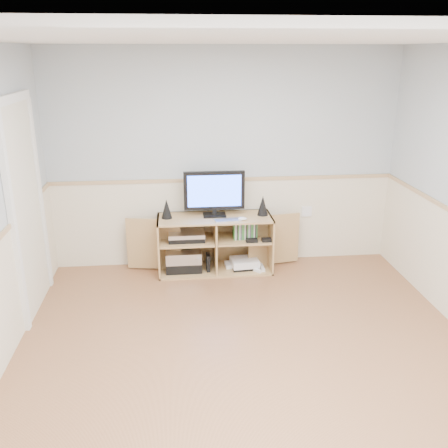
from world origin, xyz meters
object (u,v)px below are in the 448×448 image
Objects in this scene: media_cabinet at (215,241)px; monitor at (214,192)px; keyboard at (228,220)px; game_consoles at (243,263)px.

media_cabinet is 2.97× the size of monitor.
keyboard is 0.64× the size of game_consoles.
game_consoles is (0.33, -0.06, -0.86)m from monitor.
monitor is at bearing 169.70° from game_consoles.
monitor is at bearing 118.51° from keyboard.
media_cabinet is 0.43m from game_consoles.
monitor is 1.51× the size of game_consoles.
media_cabinet is at bearing 168.25° from game_consoles.
monitor reaches higher than game_consoles.
keyboard is 0.63m from game_consoles.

